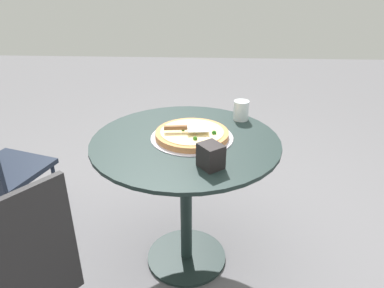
{
  "coord_description": "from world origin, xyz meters",
  "views": [
    {
      "loc": [
        1.54,
        0.11,
        1.49
      ],
      "look_at": [
        -0.02,
        0.03,
        0.71
      ],
      "focal_mm": 33.5,
      "sensor_mm": 36.0,
      "label": 1
    }
  ],
  "objects_px": {
    "patio_table": "(186,171)",
    "pizza_server": "(186,128)",
    "napkin_dispenser": "(211,156)",
    "drinking_cup": "(241,110)",
    "pizza_on_tray": "(192,135)",
    "patio_chair_near": "(7,282)"
  },
  "relations": [
    {
      "from": "patio_chair_near",
      "to": "pizza_on_tray",
      "type": "bearing_deg",
      "value": 139.42
    },
    {
      "from": "pizza_server",
      "to": "napkin_dispenser",
      "type": "distance_m",
      "value": 0.28
    },
    {
      "from": "patio_table",
      "to": "drinking_cup",
      "type": "height_order",
      "value": "drinking_cup"
    },
    {
      "from": "pizza_server",
      "to": "napkin_dispenser",
      "type": "height_order",
      "value": "napkin_dispenser"
    },
    {
      "from": "patio_table",
      "to": "pizza_server",
      "type": "distance_m",
      "value": 0.23
    },
    {
      "from": "pizza_on_tray",
      "to": "napkin_dispenser",
      "type": "xyz_separation_m",
      "value": [
        0.28,
        0.09,
        0.03
      ]
    },
    {
      "from": "napkin_dispenser",
      "to": "patio_chair_near",
      "type": "height_order",
      "value": "patio_chair_near"
    },
    {
      "from": "pizza_on_tray",
      "to": "pizza_server",
      "type": "xyz_separation_m",
      "value": [
        0.02,
        -0.03,
        0.04
      ]
    },
    {
      "from": "napkin_dispenser",
      "to": "patio_chair_near",
      "type": "xyz_separation_m",
      "value": [
        0.43,
        -0.69,
        -0.28
      ]
    },
    {
      "from": "drinking_cup",
      "to": "pizza_server",
      "type": "bearing_deg",
      "value": -46.76
    },
    {
      "from": "pizza_on_tray",
      "to": "napkin_dispenser",
      "type": "distance_m",
      "value": 0.29
    },
    {
      "from": "pizza_on_tray",
      "to": "drinking_cup",
      "type": "bearing_deg",
      "value": 134.14
    },
    {
      "from": "patio_chair_near",
      "to": "napkin_dispenser",
      "type": "bearing_deg",
      "value": 121.6
    },
    {
      "from": "pizza_on_tray",
      "to": "patio_chair_near",
      "type": "distance_m",
      "value": 0.96
    },
    {
      "from": "patio_table",
      "to": "patio_chair_near",
      "type": "distance_m",
      "value": 0.89
    },
    {
      "from": "patio_table",
      "to": "pizza_server",
      "type": "xyz_separation_m",
      "value": [
        -0.0,
        0.0,
        0.23
      ]
    },
    {
      "from": "patio_table",
      "to": "drinking_cup",
      "type": "xyz_separation_m",
      "value": [
        -0.26,
        0.28,
        0.23
      ]
    },
    {
      "from": "pizza_server",
      "to": "drinking_cup",
      "type": "distance_m",
      "value": 0.38
    },
    {
      "from": "pizza_on_tray",
      "to": "drinking_cup",
      "type": "distance_m",
      "value": 0.35
    },
    {
      "from": "napkin_dispenser",
      "to": "drinking_cup",
      "type": "bearing_deg",
      "value": -54.51
    },
    {
      "from": "pizza_server",
      "to": "drinking_cup",
      "type": "relative_size",
      "value": 2.05
    },
    {
      "from": "napkin_dispenser",
      "to": "patio_chair_near",
      "type": "distance_m",
      "value": 0.86
    }
  ]
}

